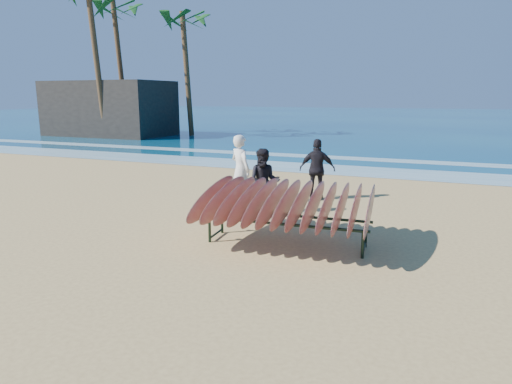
{
  "coord_description": "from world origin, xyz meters",
  "views": [
    {
      "loc": [
        3.4,
        -7.47,
        2.85
      ],
      "look_at": [
        0.0,
        0.8,
        0.95
      ],
      "focal_mm": 32.0,
      "sensor_mm": 36.0,
      "label": 1
    }
  ],
  "objects_px": {
    "person_dark_b": "(317,169)",
    "palm_mid": "(185,22)",
    "surfboard_rack": "(287,203)",
    "person_white": "(241,170)",
    "building": "(110,109)",
    "person_dark_a": "(264,182)",
    "palm_right": "(117,12)"
  },
  "relations": [
    {
      "from": "person_dark_b",
      "to": "palm_mid",
      "type": "bearing_deg",
      "value": -58.81
    },
    {
      "from": "surfboard_rack",
      "to": "person_dark_b",
      "type": "bearing_deg",
      "value": 92.6
    },
    {
      "from": "person_white",
      "to": "building",
      "type": "distance_m",
      "value": 23.7
    },
    {
      "from": "person_dark_a",
      "to": "palm_mid",
      "type": "bearing_deg",
      "value": 108.6
    },
    {
      "from": "person_dark_b",
      "to": "person_dark_a",
      "type": "bearing_deg",
      "value": 61.33
    },
    {
      "from": "person_white",
      "to": "person_dark_a",
      "type": "xyz_separation_m",
      "value": [
        0.99,
        -0.8,
        -0.12
      ]
    },
    {
      "from": "person_dark_b",
      "to": "palm_mid",
      "type": "height_order",
      "value": "palm_mid"
    },
    {
      "from": "person_white",
      "to": "person_dark_b",
      "type": "height_order",
      "value": "person_white"
    },
    {
      "from": "person_dark_b",
      "to": "palm_mid",
      "type": "relative_size",
      "value": 0.2
    },
    {
      "from": "palm_mid",
      "to": "palm_right",
      "type": "xyz_separation_m",
      "value": [
        -5.67,
        0.01,
        1.02
      ]
    },
    {
      "from": "person_white",
      "to": "palm_mid",
      "type": "height_order",
      "value": "palm_mid"
    },
    {
      "from": "building",
      "to": "palm_mid",
      "type": "xyz_separation_m",
      "value": [
        5.57,
        1.58,
        5.78
      ]
    },
    {
      "from": "palm_right",
      "to": "person_dark_a",
      "type": "bearing_deg",
      "value": -44.58
    },
    {
      "from": "building",
      "to": "palm_mid",
      "type": "bearing_deg",
      "value": 15.83
    },
    {
      "from": "person_dark_b",
      "to": "building",
      "type": "bearing_deg",
      "value": -46.22
    },
    {
      "from": "person_dark_a",
      "to": "palm_mid",
      "type": "distance_m",
      "value": 23.46
    },
    {
      "from": "surfboard_rack",
      "to": "person_white",
      "type": "distance_m",
      "value": 3.59
    },
    {
      "from": "surfboard_rack",
      "to": "person_dark_b",
      "type": "relative_size",
      "value": 1.98
    },
    {
      "from": "palm_mid",
      "to": "person_dark_b",
      "type": "bearing_deg",
      "value": -49.82
    },
    {
      "from": "person_dark_b",
      "to": "building",
      "type": "height_order",
      "value": "building"
    },
    {
      "from": "surfboard_rack",
      "to": "palm_right",
      "type": "bearing_deg",
      "value": 130.07
    },
    {
      "from": "surfboard_rack",
      "to": "person_dark_a",
      "type": "xyz_separation_m",
      "value": [
        -1.25,
        2.0,
        -0.02
      ]
    },
    {
      "from": "palm_right",
      "to": "surfboard_rack",
      "type": "bearing_deg",
      "value": -45.7
    },
    {
      "from": "person_dark_a",
      "to": "person_dark_b",
      "type": "xyz_separation_m",
      "value": [
        0.75,
        2.11,
        0.04
      ]
    },
    {
      "from": "person_dark_b",
      "to": "palm_right",
      "type": "distance_m",
      "value": 26.46
    },
    {
      "from": "person_white",
      "to": "palm_right",
      "type": "xyz_separation_m",
      "value": [
        -17.61,
        17.53,
        7.8
      ]
    },
    {
      "from": "surfboard_rack",
      "to": "person_dark_a",
      "type": "bearing_deg",
      "value": 117.66
    },
    {
      "from": "person_white",
      "to": "building",
      "type": "xyz_separation_m",
      "value": [
        -17.51,
        15.94,
        1.0
      ]
    },
    {
      "from": "palm_right",
      "to": "palm_mid",
      "type": "bearing_deg",
      "value": -0.12
    },
    {
      "from": "surfboard_rack",
      "to": "person_dark_a",
      "type": "distance_m",
      "value": 2.36
    },
    {
      "from": "person_white",
      "to": "person_dark_a",
      "type": "relative_size",
      "value": 1.15
    },
    {
      "from": "building",
      "to": "palm_mid",
      "type": "distance_m",
      "value": 8.18
    }
  ]
}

